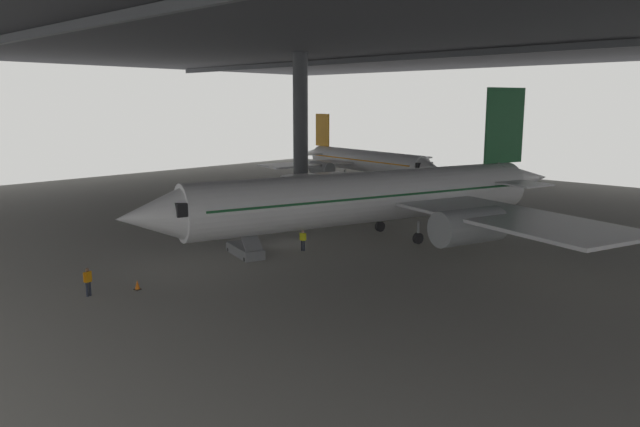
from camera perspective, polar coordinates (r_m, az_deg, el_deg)
name	(u,v)px	position (r m, az deg, el deg)	size (l,w,h in m)	color
ground_plane	(294,248)	(46.59, -2.48, -3.30)	(110.00, 110.00, 0.00)	gray
hangar_structure	(403,29)	(56.13, 7.90, 16.99)	(121.00, 99.00, 18.19)	#4C4F54
airplane_main	(375,197)	(48.59, 5.30, 1.61)	(39.00, 39.41, 12.45)	white
boarding_stairs	(245,245)	(44.59, -7.18, -3.01)	(4.62, 2.67, 4.86)	slate
crew_worker_near_nose	(88,280)	(37.41, -21.23, -5.93)	(0.26, 0.55, 1.70)	#232838
crew_worker_by_stairs	(303,239)	(45.49, -1.64, -2.45)	(0.51, 0.34, 1.60)	#232838
airplane_distant	(363,161)	(85.15, 4.15, 5.04)	(29.18, 28.57, 9.50)	white
traffic_cone_orange	(137,285)	(37.93, -17.00, -6.52)	(0.36, 0.36, 0.60)	black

